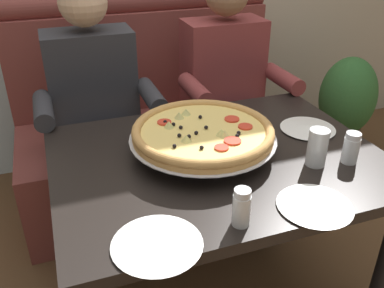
{
  "coord_description": "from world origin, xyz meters",
  "views": [
    {
      "loc": [
        -0.51,
        -1.16,
        1.46
      ],
      "look_at": [
        -0.09,
        0.03,
        0.77
      ],
      "focal_mm": 38.97,
      "sensor_mm": 36.0,
      "label": 1
    }
  ],
  "objects_px": {
    "pizza": "(203,132)",
    "plate_near_right": "(157,243)",
    "dining_table": "(217,177)",
    "potted_plant": "(346,104)",
    "plate_near_left": "(308,127)",
    "drinking_glass": "(317,149)",
    "booth_bench": "(155,129)",
    "diner_right": "(230,87)",
    "shaker_oregano": "(351,150)",
    "diner_left": "(97,104)",
    "shaker_parmesan": "(241,210)",
    "plate_far_side": "(315,204)"
  },
  "relations": [
    {
      "from": "dining_table",
      "to": "shaker_parmesan",
      "type": "xyz_separation_m",
      "value": [
        -0.09,
        -0.36,
        0.14
      ]
    },
    {
      "from": "diner_left",
      "to": "plate_far_side",
      "type": "distance_m",
      "value": 1.11
    },
    {
      "from": "pizza",
      "to": "plate_near_right",
      "type": "distance_m",
      "value": 0.5
    },
    {
      "from": "dining_table",
      "to": "drinking_glass",
      "type": "distance_m",
      "value": 0.36
    },
    {
      "from": "diner_left",
      "to": "booth_bench",
      "type": "bearing_deg",
      "value": 38.58
    },
    {
      "from": "diner_left",
      "to": "plate_near_right",
      "type": "distance_m",
      "value": 1.01
    },
    {
      "from": "dining_table",
      "to": "pizza",
      "type": "height_order",
      "value": "pizza"
    },
    {
      "from": "pizza",
      "to": "drinking_glass",
      "type": "bearing_deg",
      "value": -31.69
    },
    {
      "from": "diner_right",
      "to": "plate_near_left",
      "type": "height_order",
      "value": "diner_right"
    },
    {
      "from": "shaker_parmesan",
      "to": "plate_far_side",
      "type": "distance_m",
      "value": 0.24
    },
    {
      "from": "dining_table",
      "to": "plate_near_left",
      "type": "bearing_deg",
      "value": 9.87
    },
    {
      "from": "plate_near_right",
      "to": "plate_near_left",
      "type": "bearing_deg",
      "value": 30.9
    },
    {
      "from": "booth_bench",
      "to": "pizza",
      "type": "bearing_deg",
      "value": -92.89
    },
    {
      "from": "shaker_oregano",
      "to": "drinking_glass",
      "type": "distance_m",
      "value": 0.12
    },
    {
      "from": "pizza",
      "to": "diner_right",
      "type": "bearing_deg",
      "value": 57.58
    },
    {
      "from": "booth_bench",
      "to": "pizza",
      "type": "xyz_separation_m",
      "value": [
        -0.04,
        -0.86,
        0.4
      ]
    },
    {
      "from": "pizza",
      "to": "shaker_parmesan",
      "type": "relative_size",
      "value": 4.57
    },
    {
      "from": "diner_right",
      "to": "pizza",
      "type": "height_order",
      "value": "diner_right"
    },
    {
      "from": "shaker_oregano",
      "to": "booth_bench",
      "type": "bearing_deg",
      "value": 110.41
    },
    {
      "from": "diner_left",
      "to": "shaker_oregano",
      "type": "height_order",
      "value": "diner_left"
    },
    {
      "from": "diner_right",
      "to": "drinking_glass",
      "type": "relative_size",
      "value": 9.8
    },
    {
      "from": "drinking_glass",
      "to": "diner_right",
      "type": "bearing_deg",
      "value": 86.69
    },
    {
      "from": "booth_bench",
      "to": "drinking_glass",
      "type": "distance_m",
      "value": 1.17
    },
    {
      "from": "plate_near_left",
      "to": "plate_near_right",
      "type": "relative_size",
      "value": 0.91
    },
    {
      "from": "dining_table",
      "to": "plate_near_right",
      "type": "relative_size",
      "value": 4.81
    },
    {
      "from": "pizza",
      "to": "plate_near_left",
      "type": "distance_m",
      "value": 0.46
    },
    {
      "from": "drinking_glass",
      "to": "potted_plant",
      "type": "xyz_separation_m",
      "value": [
        0.99,
        1.02,
        -0.39
      ]
    },
    {
      "from": "potted_plant",
      "to": "diner_right",
      "type": "bearing_deg",
      "value": -166.53
    },
    {
      "from": "booth_bench",
      "to": "diner_right",
      "type": "distance_m",
      "value": 0.53
    },
    {
      "from": "dining_table",
      "to": "booth_bench",
      "type": "bearing_deg",
      "value": 90.0
    },
    {
      "from": "dining_table",
      "to": "potted_plant",
      "type": "distance_m",
      "value": 1.56
    },
    {
      "from": "diner_left",
      "to": "shaker_parmesan",
      "type": "xyz_separation_m",
      "value": [
        0.25,
        -1.0,
        0.06
      ]
    },
    {
      "from": "shaker_parmesan",
      "to": "plate_far_side",
      "type": "xyz_separation_m",
      "value": [
        0.24,
        -0.0,
        -0.04
      ]
    },
    {
      "from": "diner_right",
      "to": "plate_far_side",
      "type": "xyz_separation_m",
      "value": [
        -0.18,
        -1.0,
        0.02
      ]
    },
    {
      "from": "booth_bench",
      "to": "plate_far_side",
      "type": "bearing_deg",
      "value": -83.29
    },
    {
      "from": "booth_bench",
      "to": "diner_left",
      "type": "distance_m",
      "value": 0.53
    },
    {
      "from": "pizza",
      "to": "plate_near_right",
      "type": "relative_size",
      "value": 2.17
    },
    {
      "from": "diner_left",
      "to": "plate_near_right",
      "type": "height_order",
      "value": "diner_left"
    },
    {
      "from": "pizza",
      "to": "plate_near_right",
      "type": "height_order",
      "value": "pizza"
    },
    {
      "from": "diner_right",
      "to": "potted_plant",
      "type": "distance_m",
      "value": 1.02
    },
    {
      "from": "booth_bench",
      "to": "shaker_parmesan",
      "type": "relative_size",
      "value": 13.14
    },
    {
      "from": "plate_near_right",
      "to": "potted_plant",
      "type": "xyz_separation_m",
      "value": [
        1.6,
        1.23,
        -0.35
      ]
    },
    {
      "from": "plate_far_side",
      "to": "potted_plant",
      "type": "xyz_separation_m",
      "value": [
        1.13,
        1.23,
        -0.35
      ]
    },
    {
      "from": "shaker_parmesan",
      "to": "plate_far_side",
      "type": "height_order",
      "value": "shaker_parmesan"
    },
    {
      "from": "shaker_parmesan",
      "to": "plate_near_right",
      "type": "height_order",
      "value": "shaker_parmesan"
    },
    {
      "from": "shaker_parmesan",
      "to": "dining_table",
      "type": "bearing_deg",
      "value": 76.63
    },
    {
      "from": "plate_near_right",
      "to": "shaker_oregano",
      "type": "bearing_deg",
      "value": 13.99
    },
    {
      "from": "plate_near_right",
      "to": "potted_plant",
      "type": "height_order",
      "value": "plate_near_right"
    },
    {
      "from": "diner_right",
      "to": "plate_near_left",
      "type": "xyz_separation_m",
      "value": [
        0.08,
        -0.56,
        0.02
      ]
    },
    {
      "from": "potted_plant",
      "to": "plate_far_side",
      "type": "bearing_deg",
      "value": -132.58
    }
  ]
}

